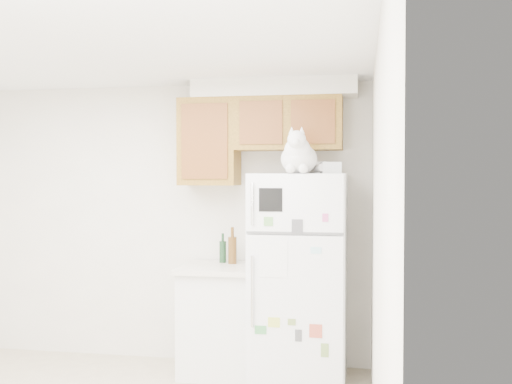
% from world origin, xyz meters
% --- Properties ---
extents(room_shell, '(3.84, 4.04, 2.52)m').
position_xyz_m(room_shell, '(0.12, 0.24, 1.67)').
color(room_shell, silver).
rests_on(room_shell, ground_plane).
extents(refrigerator, '(0.76, 0.78, 1.70)m').
position_xyz_m(refrigerator, '(1.31, 1.61, 0.85)').
color(refrigerator, white).
rests_on(refrigerator, ground_plane).
extents(base_counter, '(0.64, 0.64, 0.92)m').
position_xyz_m(base_counter, '(0.62, 1.68, 0.46)').
color(base_counter, white).
rests_on(base_counter, ground_plane).
extents(cat, '(0.35, 0.51, 0.36)m').
position_xyz_m(cat, '(1.33, 1.36, 1.83)').
color(cat, white).
rests_on(cat, refrigerator).
extents(storage_box_back, '(0.22, 0.19, 0.10)m').
position_xyz_m(storage_box_back, '(1.41, 1.76, 1.75)').
color(storage_box_back, white).
rests_on(storage_box_back, refrigerator).
extents(storage_box_front, '(0.17, 0.15, 0.09)m').
position_xyz_m(storage_box_front, '(1.57, 1.49, 1.74)').
color(storage_box_front, white).
rests_on(storage_box_front, refrigerator).
extents(bottle_green, '(0.06, 0.06, 0.26)m').
position_xyz_m(bottle_green, '(0.61, 1.85, 1.05)').
color(bottle_green, '#19381E').
rests_on(bottle_green, base_counter).
extents(bottle_amber, '(0.07, 0.07, 0.32)m').
position_xyz_m(bottle_amber, '(0.71, 1.80, 1.08)').
color(bottle_amber, '#593814').
rests_on(bottle_amber, base_counter).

